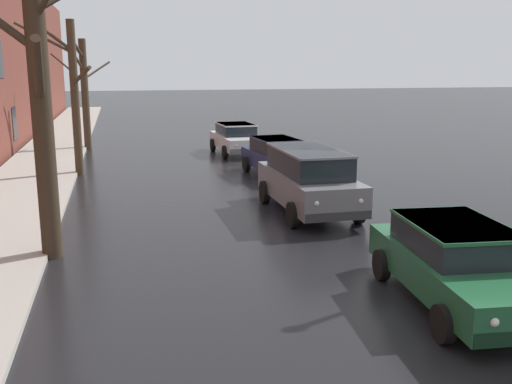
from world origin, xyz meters
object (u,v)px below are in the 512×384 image
(bare_tree_second_along_sidewalk, at_px, (38,75))
(bare_tree_mid_block, at_px, (73,93))
(sedan_green_approaching_near_lane, at_px, (458,262))
(sedan_white_parked_far_down_block, at_px, (237,138))
(sedan_darkblue_parked_kerbside_mid, at_px, (277,156))
(bare_tree_far_down_block, at_px, (84,90))
(suv_grey_parked_kerbside_close, at_px, (308,178))

(bare_tree_second_along_sidewalk, distance_m, bare_tree_mid_block, 10.09)
(bare_tree_second_along_sidewalk, bearing_deg, sedan_green_approaching_near_lane, -30.75)
(sedan_green_approaching_near_lane, xyz_separation_m, sedan_white_parked_far_down_block, (-0.21, 18.36, -0.00))
(sedan_darkblue_parked_kerbside_mid, bearing_deg, bare_tree_second_along_sidewalk, -131.79)
(bare_tree_mid_block, distance_m, bare_tree_far_down_block, 7.30)
(suv_grey_parked_kerbside_close, distance_m, sedan_darkblue_parked_kerbside_mid, 5.74)
(bare_tree_second_along_sidewalk, relative_size, bare_tree_mid_block, 1.27)
(bare_tree_mid_block, bearing_deg, sedan_darkblue_parked_kerbside_mid, -14.13)
(bare_tree_far_down_block, relative_size, sedan_white_parked_far_down_block, 1.25)
(sedan_green_approaching_near_lane, bearing_deg, suv_grey_parked_kerbside_close, 94.12)
(suv_grey_parked_kerbside_close, bearing_deg, bare_tree_far_down_block, 114.31)
(bare_tree_second_along_sidewalk, bearing_deg, sedan_white_parked_far_down_block, 63.68)
(bare_tree_far_down_block, bearing_deg, bare_tree_second_along_sidewalk, -89.94)
(bare_tree_far_down_block, height_order, sedan_white_parked_far_down_block, bare_tree_far_down_block)
(bare_tree_second_along_sidewalk, distance_m, sedan_green_approaching_near_lane, 8.93)
(sedan_green_approaching_near_lane, height_order, sedan_darkblue_parked_kerbside_mid, same)
(bare_tree_far_down_block, bearing_deg, bare_tree_mid_block, -90.18)
(sedan_green_approaching_near_lane, relative_size, sedan_darkblue_parked_kerbside_mid, 1.08)
(bare_tree_second_along_sidewalk, relative_size, suv_grey_parked_kerbside_close, 1.58)
(bare_tree_mid_block, relative_size, suv_grey_parked_kerbside_close, 1.25)
(bare_tree_second_along_sidewalk, distance_m, suv_grey_parked_kerbside_close, 7.72)
(bare_tree_second_along_sidewalk, height_order, sedan_darkblue_parked_kerbside_mid, bare_tree_second_along_sidewalk)
(bare_tree_far_down_block, distance_m, suv_grey_parked_kerbside_close, 16.41)
(sedan_green_approaching_near_lane, distance_m, sedan_white_parked_far_down_block, 18.36)
(sedan_darkblue_parked_kerbside_mid, distance_m, sedan_white_parked_far_down_block, 5.90)
(bare_tree_second_along_sidewalk, distance_m, sedan_white_parked_far_down_block, 16.03)
(suv_grey_parked_kerbside_close, bearing_deg, bare_tree_mid_block, 131.70)
(bare_tree_second_along_sidewalk, relative_size, sedan_darkblue_parked_kerbside_mid, 1.78)
(bare_tree_mid_block, relative_size, sedan_green_approaching_near_lane, 1.30)
(bare_tree_mid_block, xyz_separation_m, sedan_darkblue_parked_kerbside_mid, (7.37, -1.86, -2.35))
(sedan_green_approaching_near_lane, distance_m, sedan_darkblue_parked_kerbside_mid, 12.47)
(bare_tree_second_along_sidewalk, xyz_separation_m, sedan_green_approaching_near_lane, (7.18, -4.27, -3.15))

